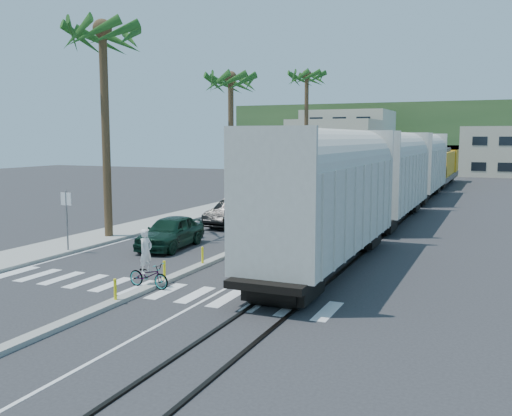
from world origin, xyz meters
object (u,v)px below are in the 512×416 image
(street_sign, at_px, (67,212))
(cyclist, at_px, (148,269))
(car_lead, at_px, (171,232))
(car_second, at_px, (235,213))

(street_sign, bearing_deg, cyclist, -28.24)
(car_lead, relative_size, car_second, 0.94)
(car_second, bearing_deg, street_sign, -103.37)
(street_sign, relative_size, car_lead, 0.61)
(car_second, relative_size, cyclist, 2.39)
(car_lead, bearing_deg, cyclist, -68.99)
(car_lead, height_order, cyclist, cyclist)
(car_lead, xyz_separation_m, car_second, (-0.15, 7.76, 0.02))
(cyclist, bearing_deg, street_sign, 67.80)
(street_sign, distance_m, cyclist, 8.19)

